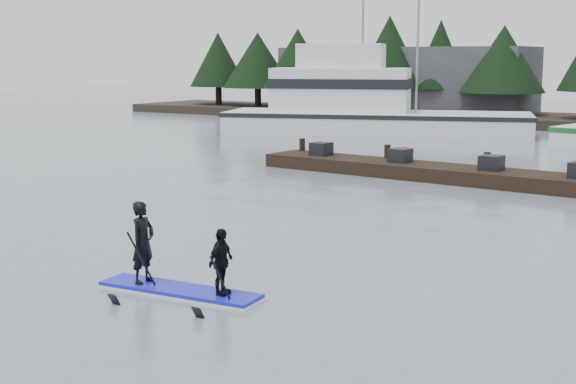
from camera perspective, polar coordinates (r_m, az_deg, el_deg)
The scene contains 6 objects.
ground at distance 14.68m, azimuth -12.72°, elevation -7.52°, with size 160.00×160.00×0.00m, color slate.
waterfront_building at distance 59.00m, azimuth 8.32°, elevation 7.72°, with size 18.00×6.00×5.00m, color #4C4C51.
fishing_boat_large at distance 45.68m, azimuth 5.63°, elevation 5.05°, with size 17.54×10.02×9.64m.
floating_dock at distance 28.59m, azimuth 11.46°, elevation 1.29°, with size 14.96×1.99×0.50m, color black.
buoy_b at distance 36.06m, azimuth 8.30°, elevation 2.65°, with size 0.49×0.49×0.49m, color red.
paddleboard_duo at distance 14.73m, azimuth -7.90°, elevation -5.05°, with size 3.20×1.24×2.14m.
Camera 1 is at (10.02, -9.86, 4.24)m, focal length 50.00 mm.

